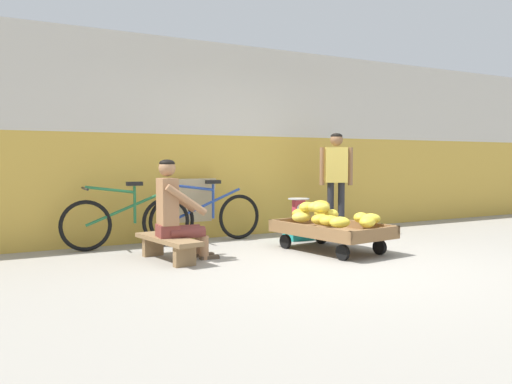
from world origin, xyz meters
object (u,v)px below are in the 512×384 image
shopping_bag (324,234)px  customer_adult (336,172)px  weighing_scale (299,208)px  sign_board (190,209)px  bicycle_near_left (127,221)px  banana_cart (331,232)px  bicycle_far_left (206,216)px  low_bench (168,243)px  vendor_seated (175,210)px  plastic_crate (299,229)px

shopping_bag → customer_adult: bearing=38.5°
weighing_scale → sign_board: sign_board is taller
bicycle_near_left → banana_cart: bearing=-34.0°
banana_cart → shopping_bag: bearing=60.5°
weighing_scale → bicycle_far_left: bicycle_far_left is taller
banana_cart → low_bench: bearing=168.5°
low_bench → customer_adult: size_ratio=0.74×
shopping_bag → weighing_scale: bearing=116.5°
low_bench → vendor_seated: size_ratio=0.99×
bicycle_far_left → sign_board: sign_board is taller
low_bench → sign_board: sign_board is taller
vendor_seated → weighing_scale: size_ratio=3.80×
plastic_crate → customer_adult: size_ratio=0.24×
plastic_crate → vendor_seated: bearing=-163.9°
plastic_crate → bicycle_near_left: bicycle_near_left is taller
bicycle_near_left → bicycle_far_left: 1.12m
low_bench → vendor_seated: 0.38m
vendor_seated → plastic_crate: vendor_seated is taller
weighing_scale → vendor_seated: bearing=-163.9°
banana_cart → shopping_bag: 0.74m
plastic_crate → sign_board: 1.57m
shopping_bag → low_bench: bearing=-174.3°
customer_adult → shopping_bag: size_ratio=6.38×
vendor_seated → low_bench: bearing=175.1°
bicycle_far_left → banana_cart: bearing=-54.8°
banana_cart → vendor_seated: size_ratio=1.35×
sign_board → customer_adult: 2.23m
bicycle_far_left → sign_board: bearing=114.8°
plastic_crate → bicycle_near_left: bearing=168.8°
vendor_seated → banana_cart: bearing=-11.8°
plastic_crate → bicycle_far_left: size_ratio=0.22×
shopping_bag → bicycle_near_left: bearing=161.9°
plastic_crate → weighing_scale: bearing=-90.0°
plastic_crate → customer_adult: (0.71, 0.06, 0.80)m
weighing_scale → customer_adult: size_ratio=0.20×
bicycle_near_left → low_bench: bearing=-80.6°
weighing_scale → bicycle_far_left: size_ratio=0.18×
sign_board → shopping_bag: 1.91m
shopping_bag → banana_cart: bearing=-119.5°
vendor_seated → bicycle_near_left: size_ratio=0.69×
banana_cart → bicycle_far_left: size_ratio=0.93×
vendor_seated → sign_board: 1.54m
banana_cart → vendor_seated: vendor_seated is taller
banana_cart → bicycle_far_left: 1.80m
banana_cart → vendor_seated: bearing=168.2°
low_bench → shopping_bag: bearing=5.7°
low_bench → bicycle_far_left: bicycle_far_left is taller
banana_cart → vendor_seated: 1.96m
customer_adult → plastic_crate: bearing=-175.0°
bicycle_near_left → customer_adult: size_ratio=1.08×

